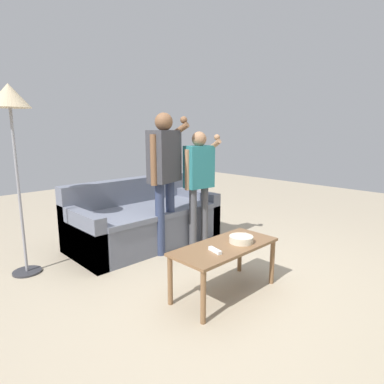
# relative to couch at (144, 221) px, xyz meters

# --- Properties ---
(ground_plane) EXTENTS (12.00, 12.00, 0.00)m
(ground_plane) POSITION_rel_couch_xyz_m (-0.10, -1.35, -0.29)
(ground_plane) COLOR tan
(couch) EXTENTS (1.88, 0.94, 0.81)m
(couch) POSITION_rel_couch_xyz_m (0.00, 0.00, 0.00)
(couch) COLOR slate
(couch) RESTS_ON ground
(coffee_table) EXTENTS (1.01, 0.45, 0.46)m
(coffee_table) POSITION_rel_couch_xyz_m (-0.27, -1.61, 0.11)
(coffee_table) COLOR brown
(coffee_table) RESTS_ON ground
(snack_bowl) EXTENTS (0.22, 0.22, 0.06)m
(snack_bowl) POSITION_rel_couch_xyz_m (-0.12, -1.66, 0.20)
(snack_bowl) COLOR beige
(snack_bowl) RESTS_ON coffee_table
(game_remote_nunchuk) EXTENTS (0.06, 0.09, 0.05)m
(game_remote_nunchuk) POSITION_rel_couch_xyz_m (-0.15, -1.70, 0.19)
(game_remote_nunchuk) COLOR white
(game_remote_nunchuk) RESTS_ON coffee_table
(floor_lamp) EXTENTS (0.38, 0.38, 1.88)m
(floor_lamp) POSITION_rel_couch_xyz_m (-1.42, 0.09, 1.37)
(floor_lamp) COLOR #2D2D33
(floor_lamp) RESTS_ON ground
(player_center) EXTENTS (0.52, 0.32, 1.64)m
(player_center) POSITION_rel_couch_xyz_m (-0.01, -0.46, 0.75)
(player_center) COLOR #2D3856
(player_center) RESTS_ON ground
(player_right) EXTENTS (0.42, 0.31, 1.43)m
(player_right) POSITION_rel_couch_xyz_m (0.43, -0.58, 0.62)
(player_right) COLOR #47474C
(player_right) RESTS_ON ground
(game_remote_wand_near) EXTENTS (0.10, 0.15, 0.03)m
(game_remote_wand_near) POSITION_rel_couch_xyz_m (0.02, -1.63, 0.18)
(game_remote_wand_near) COLOR white
(game_remote_wand_near) RESTS_ON coffee_table
(game_remote_wand_far) EXTENTS (0.07, 0.15, 0.03)m
(game_remote_wand_far) POSITION_rel_couch_xyz_m (-0.46, -1.66, 0.18)
(game_remote_wand_far) COLOR white
(game_remote_wand_far) RESTS_ON coffee_table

